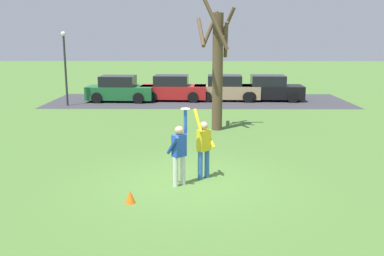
# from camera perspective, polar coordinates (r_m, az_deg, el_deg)

# --- Properties ---
(ground_plane) EXTENTS (120.00, 120.00, 0.00)m
(ground_plane) POSITION_cam_1_polar(r_m,az_deg,el_deg) (12.08, -0.35, -7.19)
(ground_plane) COLOR #4C7533
(person_catcher) EXTENTS (0.56, 0.56, 2.08)m
(person_catcher) POSITION_cam_1_polar(r_m,az_deg,el_deg) (11.55, -1.72, -3.00)
(person_catcher) COLOR silver
(person_catcher) RESTS_ON ground_plane
(person_defender) EXTENTS (0.65, 0.65, 2.05)m
(person_defender) POSITION_cam_1_polar(r_m,az_deg,el_deg) (12.13, 1.56, -2.27)
(person_defender) COLOR #3366B7
(person_defender) RESTS_ON ground_plane
(frisbee_disc) EXTENTS (0.24, 0.24, 0.02)m
(frisbee_disc) POSITION_cam_1_polar(r_m,az_deg,el_deg) (11.46, -0.89, 2.56)
(frisbee_disc) COLOR white
(frisbee_disc) RESTS_ON person_catcher
(parked_car_green) EXTENTS (4.17, 2.18, 1.59)m
(parked_car_green) POSITION_cam_1_polar(r_m,az_deg,el_deg) (27.29, -9.54, 5.04)
(parked_car_green) COLOR #1E6633
(parked_car_green) RESTS_ON ground_plane
(parked_car_red) EXTENTS (4.17, 2.18, 1.59)m
(parked_car_red) POSITION_cam_1_polar(r_m,az_deg,el_deg) (27.31, -2.53, 5.20)
(parked_car_red) COLOR red
(parked_car_red) RESTS_ON ground_plane
(parked_car_tan) EXTENTS (4.17, 2.18, 1.59)m
(parked_car_tan) POSITION_cam_1_polar(r_m,az_deg,el_deg) (27.38, 4.58, 5.19)
(parked_car_tan) COLOR tan
(parked_car_tan) RESTS_ON ground_plane
(parked_car_black) EXTENTS (4.17, 2.18, 1.59)m
(parked_car_black) POSITION_cam_1_polar(r_m,az_deg,el_deg) (27.69, 10.23, 5.12)
(parked_car_black) COLOR black
(parked_car_black) RESTS_ON ground_plane
(parking_strip) EXTENTS (18.51, 6.40, 0.01)m
(parking_strip) POSITION_cam_1_polar(r_m,az_deg,el_deg) (27.19, 0.92, 3.65)
(parking_strip) COLOR #38383D
(parking_strip) RESTS_ON ground_plane
(bare_tree_tall) EXTENTS (1.66, 1.64, 5.51)m
(bare_tree_tall) POSITION_cam_1_polar(r_m,az_deg,el_deg) (18.39, 3.36, 8.35)
(bare_tree_tall) COLOR brown
(bare_tree_tall) RESTS_ON ground_plane
(lamppost_by_lot) EXTENTS (0.28, 0.28, 4.26)m
(lamppost_by_lot) POSITION_cam_1_polar(r_m,az_deg,el_deg) (26.06, -16.50, 8.50)
(lamppost_by_lot) COLOR #2D2D33
(lamppost_by_lot) RESTS_ON ground_plane
(field_cone_orange) EXTENTS (0.26, 0.26, 0.32)m
(field_cone_orange) POSITION_cam_1_polar(r_m,az_deg,el_deg) (10.70, -8.20, -9.01)
(field_cone_orange) COLOR orange
(field_cone_orange) RESTS_ON ground_plane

